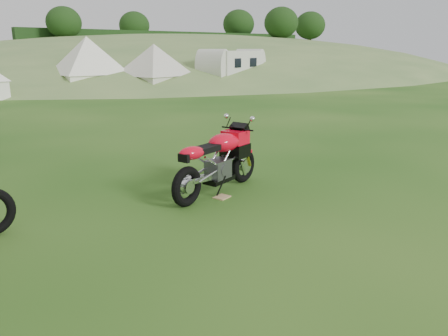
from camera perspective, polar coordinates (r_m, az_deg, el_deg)
ground at (r=6.46m, az=2.36°, el=-6.22°), size 120.00×120.00×0.00m
hillside at (r=52.65m, az=-5.41°, el=12.62°), size 80.00×64.00×8.00m
hedgerow at (r=52.65m, az=-5.41°, el=12.62°), size 36.00×1.20×8.60m
sport_motorcycle at (r=7.27m, az=-0.89°, el=1.47°), size 2.17×1.11×1.26m
plywood_board at (r=7.20m, az=-0.28°, el=-3.82°), size 0.30×0.27×0.02m
tent_mid at (r=26.55m, az=-17.29°, el=12.61°), size 3.34×3.34×2.88m
tent_right at (r=25.69m, az=-9.05°, el=12.75°), size 3.68×3.68×2.64m
caravan at (r=27.67m, az=1.07°, el=12.77°), size 5.39×3.56×2.32m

